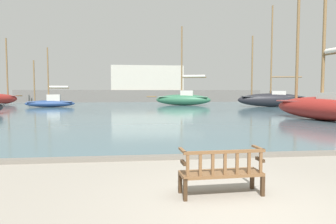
{
  "coord_description": "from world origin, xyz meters",
  "views": [
    {
      "loc": [
        -1.85,
        -4.93,
        2.01
      ],
      "look_at": [
        -0.07,
        10.0,
        1.0
      ],
      "focal_mm": 32.0,
      "sensor_mm": 36.0,
      "label": 1
    }
  ],
  "objects_px": {
    "park_bench": "(221,171)",
    "sailboat_mid_port": "(272,99)",
    "sailboat_nearest_port": "(325,105)",
    "sailboat_distant_harbor": "(183,98)",
    "sailboat_far_starboard": "(50,102)"
  },
  "relations": [
    {
      "from": "sailboat_mid_port",
      "to": "sailboat_nearest_port",
      "type": "height_order",
      "value": "sailboat_mid_port"
    },
    {
      "from": "sailboat_mid_port",
      "to": "sailboat_nearest_port",
      "type": "relative_size",
      "value": 1.0
    },
    {
      "from": "park_bench",
      "to": "sailboat_far_starboard",
      "type": "bearing_deg",
      "value": 109.56
    },
    {
      "from": "sailboat_nearest_port",
      "to": "sailboat_distant_harbor",
      "type": "relative_size",
      "value": 1.15
    },
    {
      "from": "sailboat_far_starboard",
      "to": "sailboat_distant_harbor",
      "type": "bearing_deg",
      "value": 10.31
    },
    {
      "from": "sailboat_nearest_port",
      "to": "sailboat_distant_harbor",
      "type": "bearing_deg",
      "value": 103.31
    },
    {
      "from": "sailboat_mid_port",
      "to": "sailboat_nearest_port",
      "type": "xyz_separation_m",
      "value": [
        -5.24,
        -18.43,
        0.02
      ]
    },
    {
      "from": "sailboat_distant_harbor",
      "to": "sailboat_nearest_port",
      "type": "bearing_deg",
      "value": -76.69
    },
    {
      "from": "sailboat_nearest_port",
      "to": "sailboat_distant_harbor",
      "type": "distance_m",
      "value": 24.56
    },
    {
      "from": "park_bench",
      "to": "sailboat_nearest_port",
      "type": "xyz_separation_m",
      "value": [
        11.29,
        13.37,
        0.68
      ]
    },
    {
      "from": "sailboat_far_starboard",
      "to": "sailboat_distant_harbor",
      "type": "distance_m",
      "value": 18.02
    },
    {
      "from": "sailboat_mid_port",
      "to": "park_bench",
      "type": "bearing_deg",
      "value": -117.47
    },
    {
      "from": "park_bench",
      "to": "sailboat_distant_harbor",
      "type": "bearing_deg",
      "value": 81.4
    },
    {
      "from": "sailboat_far_starboard",
      "to": "sailboat_nearest_port",
      "type": "relative_size",
      "value": 0.58
    },
    {
      "from": "park_bench",
      "to": "sailboat_mid_port",
      "type": "relative_size",
      "value": 0.12
    }
  ]
}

